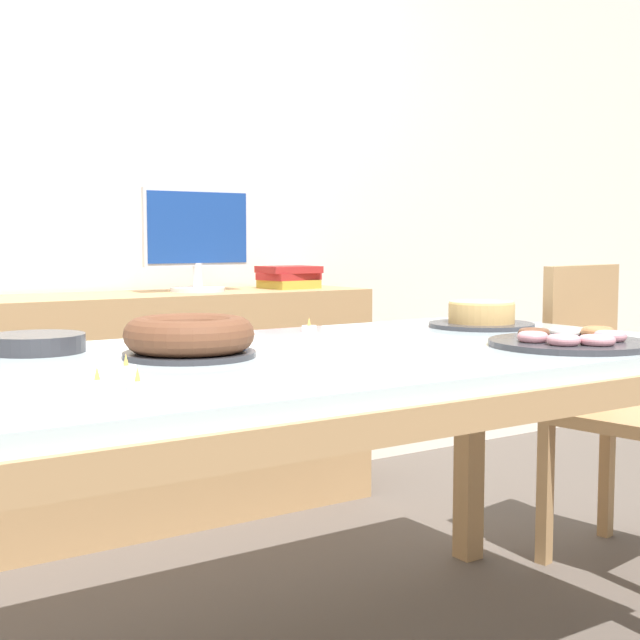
% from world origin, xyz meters
% --- Properties ---
extents(wall_back, '(8.00, 0.10, 2.60)m').
position_xyz_m(wall_back, '(0.00, 1.66, 1.30)').
color(wall_back, silver).
rests_on(wall_back, ground).
extents(dining_table, '(1.84, 0.98, 0.78)m').
position_xyz_m(dining_table, '(0.00, 0.00, 0.69)').
color(dining_table, silver).
rests_on(dining_table, ground).
extents(chair, '(0.48, 0.48, 0.94)m').
position_xyz_m(chair, '(1.23, 0.17, 0.52)').
color(chair, tan).
rests_on(chair, ground).
extents(sideboard, '(2.03, 0.44, 0.83)m').
position_xyz_m(sideboard, '(0.00, 1.36, 0.42)').
color(sideboard, tan).
rests_on(sideboard, ground).
extents(computer_monitor, '(0.42, 0.20, 0.38)m').
position_xyz_m(computer_monitor, '(0.37, 1.36, 1.02)').
color(computer_monitor, silver).
rests_on(computer_monitor, sideboard).
extents(book_stack, '(0.23, 0.19, 0.09)m').
position_xyz_m(book_stack, '(0.77, 1.36, 0.88)').
color(book_stack, '#B29933').
rests_on(book_stack, sideboard).
extents(cake_chocolate_round, '(0.29, 0.29, 0.07)m').
position_xyz_m(cake_chocolate_round, '(0.67, 0.18, 0.81)').
color(cake_chocolate_round, '#333338').
rests_on(cake_chocolate_round, dining_table).
extents(cake_golden_bundt, '(0.28, 0.28, 0.08)m').
position_xyz_m(cake_golden_bundt, '(-0.29, 0.06, 0.82)').
color(cake_golden_bundt, '#333338').
rests_on(cake_golden_bundt, dining_table).
extents(pastry_platter, '(0.37, 0.37, 0.04)m').
position_xyz_m(pastry_platter, '(0.52, -0.26, 0.79)').
color(pastry_platter, '#333338').
rests_on(pastry_platter, dining_table).
extents(plate_stack, '(0.21, 0.21, 0.04)m').
position_xyz_m(plate_stack, '(-0.53, 0.32, 0.80)').
color(plate_stack, '#333338').
rests_on(plate_stack, dining_table).
extents(tealight_left_edge, '(0.04, 0.04, 0.04)m').
position_xyz_m(tealight_left_edge, '(0.20, 0.35, 0.79)').
color(tealight_left_edge, silver).
rests_on(tealight_left_edge, dining_table).
extents(tealight_right_edge, '(0.04, 0.04, 0.04)m').
position_xyz_m(tealight_right_edge, '(-0.54, -0.27, 0.79)').
color(tealight_right_edge, silver).
rests_on(tealight_right_edge, dining_table).
extents(tealight_centre, '(0.04, 0.04, 0.04)m').
position_xyz_m(tealight_centre, '(-0.59, -0.22, 0.79)').
color(tealight_centre, silver).
rests_on(tealight_centre, dining_table).
extents(tealight_near_cakes, '(0.04, 0.04, 0.04)m').
position_xyz_m(tealight_near_cakes, '(-0.49, -0.09, 0.79)').
color(tealight_near_cakes, silver).
rests_on(tealight_near_cakes, dining_table).
extents(tealight_near_front, '(0.04, 0.04, 0.04)m').
position_xyz_m(tealight_near_front, '(-0.16, 0.39, 0.79)').
color(tealight_near_front, silver).
rests_on(tealight_near_front, dining_table).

